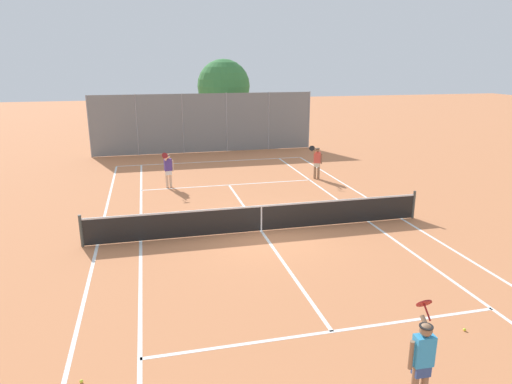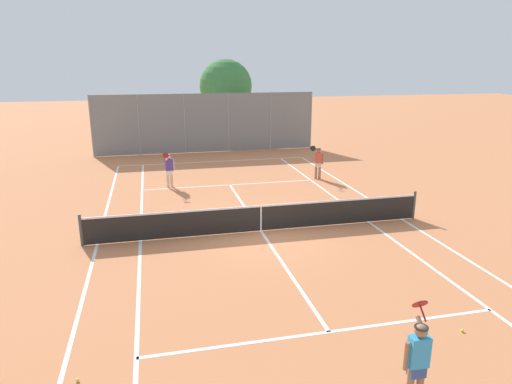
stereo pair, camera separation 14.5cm
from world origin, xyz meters
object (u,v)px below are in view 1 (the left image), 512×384
tree_behind_left (223,87)px  tennis_net (261,217)px  player_near_side (422,359)px  player_far_left (168,168)px  loose_tennis_ball_2 (81,381)px  player_far_right (317,161)px  loose_tennis_ball_1 (465,330)px

tree_behind_left → tennis_net: bearing=-95.6°
tennis_net → tree_behind_left: bearing=84.4°
player_near_side → player_far_left: 15.80m
loose_tennis_ball_2 → tree_behind_left: tree_behind_left is taller
player_far_left → player_far_right: same height
player_near_side → loose_tennis_ball_2: player_near_side is taller
player_near_side → player_far_right: same height
tennis_net → player_far_right: bearing=55.3°
player_far_left → loose_tennis_ball_2: (-2.35, -13.48, -0.89)m
loose_tennis_ball_1 → tree_behind_left: tree_behind_left is taller
tree_behind_left → player_far_right: bearing=-77.0°
player_far_left → tennis_net: bearing=-66.8°
player_near_side → tree_behind_left: size_ratio=0.30×
tennis_net → player_far_right: player_far_right is taller
player_near_side → loose_tennis_ball_1: player_near_side is taller
player_far_right → loose_tennis_ball_2: bearing=-125.9°
player_near_side → loose_tennis_ball_1: 3.03m
loose_tennis_ball_2 → tree_behind_left: size_ratio=0.01×
tennis_net → player_near_side: size_ratio=6.76×
loose_tennis_ball_2 → tree_behind_left: 26.57m
player_far_right → tree_behind_left: size_ratio=0.30×
loose_tennis_ball_1 → player_far_left: bearing=112.6°
tennis_net → loose_tennis_ball_2: tennis_net is taller
player_far_right → tree_behind_left: 12.58m
player_far_left → loose_tennis_ball_2: bearing=-99.9°
tree_behind_left → player_near_side: bearing=-92.6°
player_far_left → tree_behind_left: bearing=68.6°
player_near_side → loose_tennis_ball_2: bearing=161.2°
tennis_net → player_far_left: (-2.83, 6.61, 0.42)m
player_far_right → loose_tennis_ball_1: player_far_right is taller
player_far_right → loose_tennis_ball_2: player_far_right is taller
tennis_net → player_far_left: size_ratio=6.76×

